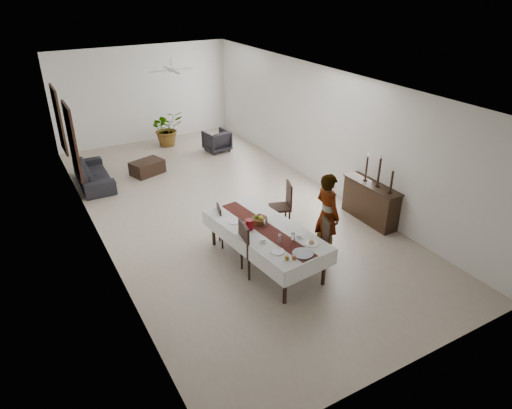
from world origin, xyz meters
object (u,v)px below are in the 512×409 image
sideboard_body (370,203)px  dining_table_top (265,230)px  woman (327,214)px  sofa (93,174)px  red_pitcher (249,225)px

sideboard_body → dining_table_top: bearing=-173.6°
dining_table_top → woman: (1.32, -0.25, 0.12)m
dining_table_top → sofa: size_ratio=1.24×
dining_table_top → woman: woman is taller
dining_table_top → sofa: dining_table_top is taller
red_pitcher → sofa: size_ratio=0.10×
dining_table_top → woman: size_ratio=1.43×
sofa → woman: bearing=-148.0°
dining_table_top → woman: 1.35m
sofa → sideboard_body: bearing=-133.9°
red_pitcher → woman: bearing=-13.3°
dining_table_top → sideboard_body: 3.12m
red_pitcher → woman: size_ratio=0.12×
dining_table_top → red_pitcher: 0.34m
dining_table_top → red_pitcher: size_ratio=12.00×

